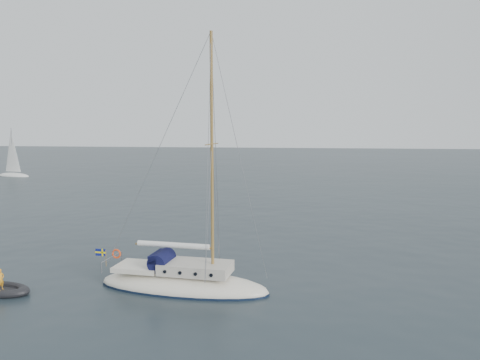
# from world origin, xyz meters

# --- Properties ---
(ground) EXTENTS (300.00, 300.00, 0.00)m
(ground) POSITION_xyz_m (0.00, 0.00, 0.00)
(ground) COLOR black
(ground) RESTS_ON ground
(sailboat) EXTENTS (9.49, 2.84, 13.52)m
(sailboat) POSITION_xyz_m (-2.47, -2.44, 1.02)
(sailboat) COLOR silver
(sailboat) RESTS_ON ground
(dinghy) EXTENTS (2.88, 1.30, 0.41)m
(dinghy) POSITION_xyz_m (-3.79, 0.20, 0.18)
(dinghy) COLOR #4E4D53
(dinghy) RESTS_ON ground
(distant_yacht_a) EXTENTS (6.40, 3.41, 8.47)m
(distant_yacht_a) POSITION_xyz_m (-44.05, 46.15, 3.62)
(distant_yacht_a) COLOR silver
(distant_yacht_a) RESTS_ON ground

